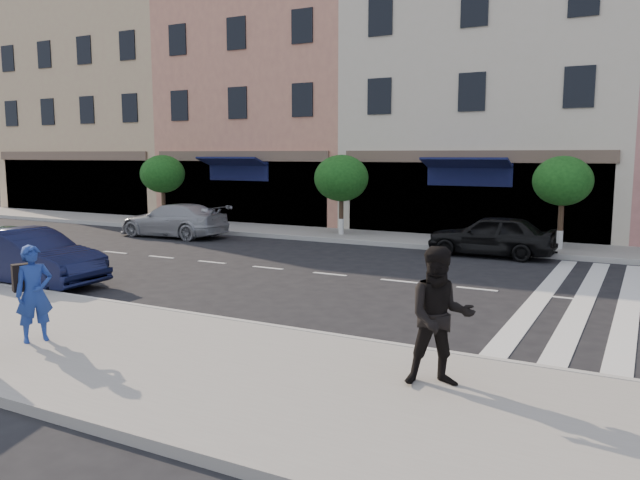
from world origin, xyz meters
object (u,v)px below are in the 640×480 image
(photographer, at_px, (34,293))
(car_far_mid, at_px, (491,235))
(car_near_mid, at_px, (27,257))
(car_far_left, at_px, (174,220))
(walker, at_px, (440,317))
(car_near_left, at_px, (14,250))

(photographer, relative_size, car_far_mid, 0.41)
(car_near_mid, distance_m, car_far_mid, 13.45)
(car_far_left, relative_size, car_far_mid, 1.15)
(car_far_left, bearing_deg, walker, 51.06)
(walker, bearing_deg, car_far_mid, 72.92)
(car_near_left, bearing_deg, car_far_left, 12.29)
(walker, distance_m, car_near_left, 12.78)
(car_far_left, xyz_separation_m, car_far_mid, (12.12, 1.11, 0.01))
(car_far_mid, bearing_deg, walker, 8.97)
(car_near_left, xyz_separation_m, car_far_mid, (10.42, 9.31, -0.03))
(walker, relative_size, car_far_left, 0.42)
(photographer, height_order, car_far_mid, photographer)
(car_far_left, bearing_deg, car_far_mid, 93.94)
(car_far_left, bearing_deg, car_near_left, 10.39)
(car_far_left, height_order, car_far_mid, car_far_mid)
(car_near_mid, relative_size, car_far_left, 0.93)
(car_near_left, height_order, car_far_mid, car_near_left)
(walker, distance_m, car_near_mid, 11.43)
(walker, relative_size, car_near_left, 0.46)
(car_near_left, bearing_deg, car_near_mid, -112.77)
(car_near_left, relative_size, car_near_mid, 0.98)
(car_near_left, distance_m, car_near_mid, 1.38)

